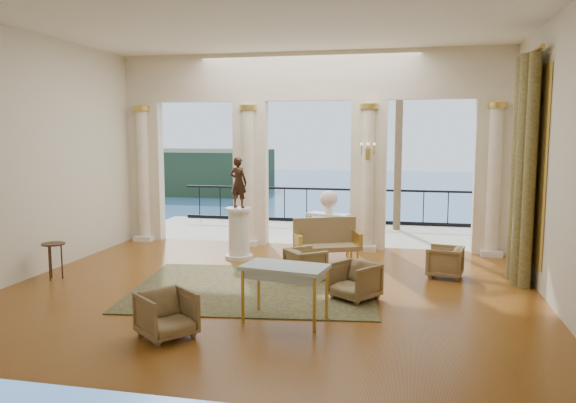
% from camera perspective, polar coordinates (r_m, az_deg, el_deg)
% --- Properties ---
extents(floor, '(9.00, 9.00, 0.00)m').
position_cam_1_polar(floor, '(9.71, -2.02, -8.96)').
color(floor, '#522209').
rests_on(floor, ground).
extents(room_walls, '(9.00, 9.00, 9.00)m').
position_cam_1_polar(room_walls, '(8.26, -4.04, 8.42)').
color(room_walls, beige).
rests_on(room_walls, ground).
extents(arcade, '(9.00, 0.56, 4.50)m').
position_cam_1_polar(arcade, '(13.08, 2.08, 6.62)').
color(arcade, beige).
rests_on(arcade, ground).
extents(terrace, '(10.00, 3.60, 0.10)m').
position_cam_1_polar(terrace, '(15.27, 3.35, -3.26)').
color(terrace, '#BBB49D').
rests_on(terrace, ground).
extents(balustrade, '(9.00, 0.06, 1.03)m').
position_cam_1_polar(balustrade, '(16.76, 4.21, -0.75)').
color(balustrade, black).
rests_on(balustrade, terrace).
extents(palm_tree, '(2.00, 2.00, 4.50)m').
position_cam_1_polar(palm_tree, '(15.72, 11.31, 12.07)').
color(palm_tree, '#4C3823').
rests_on(palm_tree, terrace).
extents(headland, '(22.00, 18.00, 6.00)m').
position_cam_1_polar(headland, '(85.58, -9.99, 3.14)').
color(headland, black).
rests_on(headland, sea).
extents(sea, '(160.00, 160.00, 0.00)m').
position_cam_1_polar(sea, '(69.63, 10.24, -0.22)').
color(sea, '#1A5181').
rests_on(sea, ground).
extents(curtain, '(0.33, 1.40, 4.09)m').
position_cam_1_polar(curtain, '(10.75, 22.82, 2.98)').
color(curtain, '#494223').
rests_on(curtain, ground).
extents(window_frame, '(0.04, 1.60, 3.40)m').
position_cam_1_polar(window_frame, '(10.78, 23.82, 3.37)').
color(window_frame, gold).
rests_on(window_frame, room_walls).
extents(wall_sconce, '(0.30, 0.11, 0.33)m').
position_cam_1_polar(wall_sconce, '(12.60, 8.12, 4.93)').
color(wall_sconce, gold).
rests_on(wall_sconce, arcade).
extents(rug, '(4.45, 3.66, 0.02)m').
position_cam_1_polar(rug, '(9.81, -3.43, -8.76)').
color(rug, '#252C15').
rests_on(rug, ground).
extents(armchair_a, '(0.88, 0.89, 0.67)m').
position_cam_1_polar(armchair_a, '(7.65, -12.23, -10.95)').
color(armchair_a, '#4E3C20').
rests_on(armchair_a, ground).
extents(armchair_b, '(0.88, 0.87, 0.67)m').
position_cam_1_polar(armchair_b, '(9.17, 6.80, -7.83)').
color(armchair_b, '#4E3C20').
rests_on(armchair_b, ground).
extents(armchair_c, '(0.69, 0.72, 0.64)m').
position_cam_1_polar(armchair_c, '(10.86, 15.64, -5.77)').
color(armchair_c, '#4E3C20').
rests_on(armchair_c, ground).
extents(armchair_d, '(0.84, 0.84, 0.64)m').
position_cam_1_polar(armchair_d, '(10.30, 1.81, -6.20)').
color(armchair_d, '#4E3C20').
rests_on(armchair_d, ground).
extents(settee, '(1.47, 1.06, 0.90)m').
position_cam_1_polar(settee, '(11.77, 3.93, -3.91)').
color(settee, '#4E3C20').
rests_on(settee, ground).
extents(game_table, '(1.27, 0.83, 0.81)m').
position_cam_1_polar(game_table, '(7.99, -0.31, -7.09)').
color(game_table, '#A9CBD7').
rests_on(game_table, ground).
extents(pedestal, '(0.60, 0.60, 1.09)m').
position_cam_1_polar(pedestal, '(11.98, -5.01, -3.32)').
color(pedestal, silver).
rests_on(pedestal, ground).
extents(statue, '(0.45, 0.35, 1.07)m').
position_cam_1_polar(statue, '(11.84, -5.06, 1.94)').
color(statue, '#312016').
rests_on(statue, pedestal).
extents(console_table, '(1.03, 0.69, 0.91)m').
position_cam_1_polar(console_table, '(12.37, 4.15, -1.93)').
color(console_table, silver).
rests_on(console_table, ground).
extents(urn, '(0.38, 0.38, 0.51)m').
position_cam_1_polar(urn, '(12.31, 4.16, 0.12)').
color(urn, white).
rests_on(urn, console_table).
extents(side_table, '(0.41, 0.41, 0.67)m').
position_cam_1_polar(side_table, '(11.11, -22.73, -4.41)').
color(side_table, black).
rests_on(side_table, ground).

